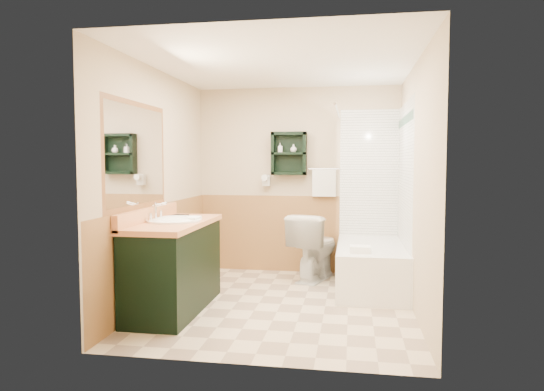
{
  "coord_description": "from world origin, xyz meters",
  "views": [
    {
      "loc": [
        0.7,
        -4.78,
        1.44
      ],
      "look_at": [
        -0.12,
        0.2,
        1.09
      ],
      "focal_mm": 32.0,
      "sensor_mm": 36.0,
      "label": 1
    }
  ],
  "objects_px": {
    "wall_shelf": "(289,153)",
    "soap_bottle_b": "(293,149)",
    "toilet": "(315,247)",
    "bathtub": "(371,267)",
    "vanity_book": "(171,207)",
    "soap_bottle_a": "(280,150)",
    "vanity": "(174,266)",
    "hair_dryer": "(266,180)"
  },
  "relations": [
    {
      "from": "wall_shelf",
      "to": "soap_bottle_b",
      "type": "height_order",
      "value": "wall_shelf"
    },
    {
      "from": "wall_shelf",
      "to": "toilet",
      "type": "relative_size",
      "value": 0.67
    },
    {
      "from": "bathtub",
      "to": "wall_shelf",
      "type": "bearing_deg",
      "value": 147.94
    },
    {
      "from": "vanity_book",
      "to": "soap_bottle_a",
      "type": "relative_size",
      "value": 1.77
    },
    {
      "from": "soap_bottle_a",
      "to": "toilet",
      "type": "bearing_deg",
      "value": -31.64
    },
    {
      "from": "wall_shelf",
      "to": "bathtub",
      "type": "xyz_separation_m",
      "value": [
        1.03,
        -0.64,
        -1.3
      ]
    },
    {
      "from": "wall_shelf",
      "to": "vanity",
      "type": "height_order",
      "value": "wall_shelf"
    },
    {
      "from": "vanity",
      "to": "toilet",
      "type": "xyz_separation_m",
      "value": [
        1.25,
        1.47,
        -0.04
      ]
    },
    {
      "from": "bathtub",
      "to": "soap_bottle_b",
      "type": "bearing_deg",
      "value": 146.62
    },
    {
      "from": "wall_shelf",
      "to": "soap_bottle_a",
      "type": "distance_m",
      "value": 0.12
    },
    {
      "from": "vanity_book",
      "to": "soap_bottle_a",
      "type": "xyz_separation_m",
      "value": [
        0.95,
        1.4,
        0.62
      ]
    },
    {
      "from": "toilet",
      "to": "vanity_book",
      "type": "distance_m",
      "value": 1.89
    },
    {
      "from": "soap_bottle_a",
      "to": "soap_bottle_b",
      "type": "relative_size",
      "value": 1.16
    },
    {
      "from": "hair_dryer",
      "to": "soap_bottle_b",
      "type": "height_order",
      "value": "soap_bottle_b"
    },
    {
      "from": "bathtub",
      "to": "vanity_book",
      "type": "bearing_deg",
      "value": -159.99
    },
    {
      "from": "vanity",
      "to": "vanity_book",
      "type": "height_order",
      "value": "vanity_book"
    },
    {
      "from": "bathtub",
      "to": "vanity_book",
      "type": "xyz_separation_m",
      "value": [
        -2.08,
        -0.76,
        0.73
      ]
    },
    {
      "from": "vanity",
      "to": "toilet",
      "type": "bearing_deg",
      "value": 49.49
    },
    {
      "from": "wall_shelf",
      "to": "soap_bottle_b",
      "type": "bearing_deg",
      "value": -4.9
    },
    {
      "from": "vanity",
      "to": "soap_bottle_b",
      "type": "distance_m",
      "value": 2.32
    },
    {
      "from": "vanity",
      "to": "soap_bottle_b",
      "type": "height_order",
      "value": "soap_bottle_b"
    },
    {
      "from": "toilet",
      "to": "vanity_book",
      "type": "xyz_separation_m",
      "value": [
        -1.42,
        -1.11,
        0.58
      ]
    },
    {
      "from": "soap_bottle_b",
      "to": "soap_bottle_a",
      "type": "bearing_deg",
      "value": 180.0
    },
    {
      "from": "hair_dryer",
      "to": "bathtub",
      "type": "relative_size",
      "value": 0.16
    },
    {
      "from": "vanity",
      "to": "bathtub",
      "type": "xyz_separation_m",
      "value": [
        1.92,
        1.12,
        -0.18
      ]
    },
    {
      "from": "hair_dryer",
      "to": "soap_bottle_b",
      "type": "xyz_separation_m",
      "value": [
        0.36,
        -0.03,
        0.41
      ]
    },
    {
      "from": "vanity_book",
      "to": "vanity",
      "type": "bearing_deg",
      "value": -56.25
    },
    {
      "from": "soap_bottle_a",
      "to": "vanity",
      "type": "bearing_deg",
      "value": -113.94
    },
    {
      "from": "wall_shelf",
      "to": "hair_dryer",
      "type": "distance_m",
      "value": 0.46
    },
    {
      "from": "soap_bottle_a",
      "to": "wall_shelf",
      "type": "bearing_deg",
      "value": 2.49
    },
    {
      "from": "wall_shelf",
      "to": "bathtub",
      "type": "height_order",
      "value": "wall_shelf"
    },
    {
      "from": "toilet",
      "to": "bathtub",
      "type": "bearing_deg",
      "value": 170.44
    },
    {
      "from": "toilet",
      "to": "soap_bottle_a",
      "type": "relative_size",
      "value": 6.81
    },
    {
      "from": "vanity",
      "to": "bathtub",
      "type": "bearing_deg",
      "value": 30.26
    },
    {
      "from": "toilet",
      "to": "soap_bottle_a",
      "type": "height_order",
      "value": "soap_bottle_a"
    },
    {
      "from": "wall_shelf",
      "to": "vanity",
      "type": "bearing_deg",
      "value": -116.93
    },
    {
      "from": "wall_shelf",
      "to": "hair_dryer",
      "type": "height_order",
      "value": "wall_shelf"
    },
    {
      "from": "vanity",
      "to": "vanity_book",
      "type": "bearing_deg",
      "value": 114.58
    },
    {
      "from": "bathtub",
      "to": "toilet",
      "type": "height_order",
      "value": "toilet"
    },
    {
      "from": "wall_shelf",
      "to": "bathtub",
      "type": "distance_m",
      "value": 1.77
    },
    {
      "from": "wall_shelf",
      "to": "vanity_book",
      "type": "bearing_deg",
      "value": -127.11
    },
    {
      "from": "bathtub",
      "to": "toilet",
      "type": "relative_size",
      "value": 1.84
    }
  ]
}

